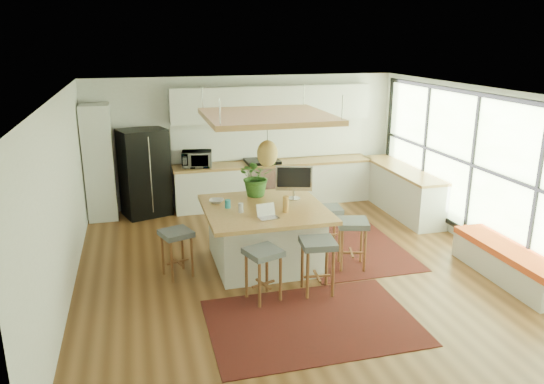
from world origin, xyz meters
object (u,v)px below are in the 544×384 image
object	(u,v)px
monitor	(294,183)
microwave	(197,157)
fridge	(144,170)
island_plant	(257,180)
stool_near_right	(317,269)
stool_right_back	(328,228)
laptop	(268,210)
stool_near_left	(263,276)
island	(265,235)
stool_right_front	(352,246)
stool_left_side	(177,254)

from	to	relation	value
monitor	microwave	bearing A→B (deg)	134.24
fridge	monitor	world-z (taller)	fridge
monitor	island_plant	world-z (taller)	monitor
fridge	stool_near_right	world-z (taller)	fridge
stool_near_right	monitor	bearing A→B (deg)	86.22
stool_right_back	island_plant	xyz separation A→B (m)	(-1.15, 0.31, 0.84)
stool_near_right	island_plant	bearing A→B (deg)	103.74
laptop	monitor	size ratio (longest dim) A/B	0.50
stool_near_left	stool_right_back	distance (m)	2.12
fridge	stool_near_left	bearing A→B (deg)	-88.63
island	microwave	distance (m)	3.04
fridge	stool_right_front	size ratio (longest dim) A/B	2.25
monitor	microwave	size ratio (longest dim) A/B	1.02
island_plant	fridge	bearing A→B (deg)	128.06
monitor	island_plant	bearing A→B (deg)	166.54
island	monitor	bearing A→B (deg)	27.47
stool_right_front	stool_left_side	xyz separation A→B (m)	(-2.64, 0.39, 0.00)
stool_near_left	monitor	size ratio (longest dim) A/B	1.23
monitor	microwave	xyz separation A→B (m)	(-1.25, 2.59, -0.06)
stool_near_right	monitor	xyz separation A→B (m)	(0.10, 1.46, 0.83)
island	stool_right_back	bearing A→B (deg)	15.09
stool_left_side	stool_right_front	bearing A→B (deg)	-8.33
microwave	stool_left_side	bearing A→B (deg)	-93.41
monitor	island_plant	xyz separation A→B (m)	(-0.53, 0.33, 0.00)
laptop	stool_right_back	bearing A→B (deg)	23.72
island	stool_near_left	bearing A→B (deg)	-104.88
stool_near_left	island_plant	distance (m)	2.02
fridge	island	bearing A→B (deg)	-76.84
island	stool_near_left	size ratio (longest dim) A/B	2.49
laptop	island_plant	world-z (taller)	island_plant
island_plant	stool_right_back	bearing A→B (deg)	-14.92
stool_right_back	microwave	distance (m)	3.27
fridge	stool_left_side	distance (m)	3.09
stool_right_back	stool_near_right	bearing A→B (deg)	-115.67
stool_near_left	stool_left_side	size ratio (longest dim) A/B	1.03
stool_near_right	island_plant	distance (m)	2.03
stool_left_side	island_plant	bearing A→B (deg)	28.22
stool_right_back	stool_left_side	xyz separation A→B (m)	(-2.56, -0.45, 0.00)
stool_near_left	monitor	bearing A→B (deg)	59.26
stool_near_left	stool_right_front	world-z (taller)	stool_right_front
stool_near_right	island	bearing A→B (deg)	111.80
stool_right_back	monitor	size ratio (longest dim) A/B	1.21
island_plant	stool_right_front	bearing A→B (deg)	-42.81
fridge	stool_near_left	world-z (taller)	fridge
island	laptop	distance (m)	0.78
stool_right_front	stool_right_back	bearing A→B (deg)	95.59
stool_left_side	laptop	xyz separation A→B (m)	(1.31, -0.39, 0.70)
stool_right_back	stool_left_side	bearing A→B (deg)	-170.05
monitor	fridge	bearing A→B (deg)	150.06
stool_left_side	microwave	xyz separation A→B (m)	(0.69, 3.01, 0.77)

